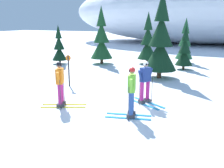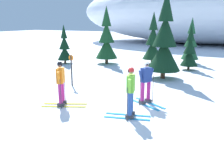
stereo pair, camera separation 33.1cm
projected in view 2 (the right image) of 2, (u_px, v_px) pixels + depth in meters
The scene contains 12 objects.
ground_plane at pixel (116, 108), 9.11m from camera, with size 120.00×120.00×0.00m, color white.
skier_orange_jacket at pixel (61, 83), 9.19m from camera, with size 1.74×1.09×1.74m.
skier_lime_jacket at pixel (131, 91), 8.05m from camera, with size 1.63×0.82×1.74m.
skier_navy_jacket at pixel (146, 82), 9.42m from camera, with size 1.64×1.16×1.71m.
pine_tree_far_left at pixel (65, 47), 18.42m from camera, with size 1.13×1.13×2.93m.
pine_tree_left at pixel (107, 40), 18.21m from camera, with size 1.66×1.66×4.30m.
pine_tree_center_left at pixel (153, 43), 18.09m from camera, with size 1.50×1.50×3.88m.
pine_tree_center_right at pixel (165, 43), 13.38m from camera, with size 1.87×1.87×4.85m.
pine_tree_right at pixel (191, 45), 18.36m from camera, with size 1.34×1.34×3.47m.
pine_tree_far_right at pixel (190, 52), 15.94m from camera, with size 1.14×1.14×2.96m.
snow_ridge_background at pixel (203, 11), 34.27m from camera, with size 36.51×21.42×9.12m, color white.
trail_marker_post at pixel (71, 69), 12.08m from camera, with size 0.28×0.07×1.57m.
Camera 2 is at (3.60, -7.79, 3.20)m, focal length 38.72 mm.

